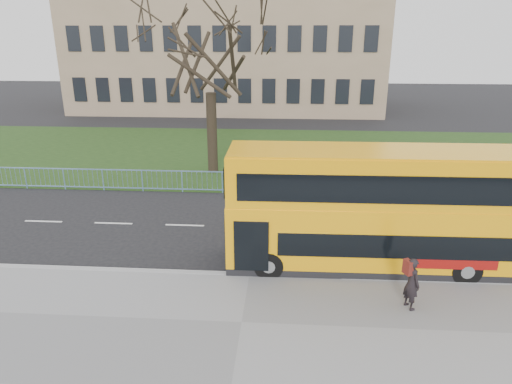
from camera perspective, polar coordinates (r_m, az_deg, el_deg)
ground at (r=16.32m, az=-0.38°, el=-7.94°), size 120.00×120.00×0.00m
kerb at (r=14.93m, az=-0.83°, el=-10.41°), size 80.00×0.20×0.14m
grass_verge at (r=29.74m, az=1.67°, el=4.79°), size 80.00×15.40×0.08m
guard_railing at (r=22.21m, az=0.88°, el=1.12°), size 40.00×0.12×1.10m
bare_tree at (r=24.91m, az=-5.75°, el=14.16°), size 7.30×7.30×10.42m
civic_building at (r=49.85m, az=-3.30°, el=18.69°), size 30.00×15.00×14.00m
yellow_bus at (r=15.22m, az=14.65°, el=-1.87°), size 9.53×2.39×3.98m
pedestrian at (r=13.61m, az=18.87°, el=-10.77°), size 0.57×0.66×1.54m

